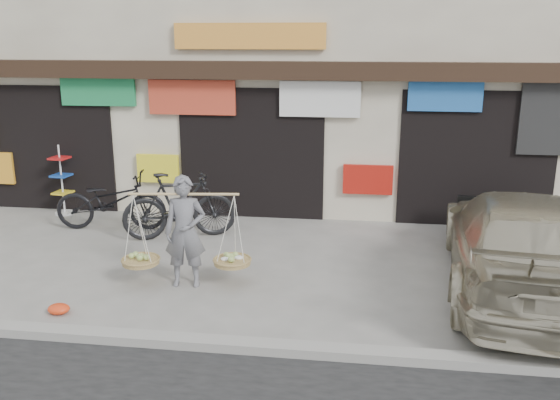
# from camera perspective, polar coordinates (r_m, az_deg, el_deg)

# --- Properties ---
(ground) EXTENTS (70.00, 70.00, 0.00)m
(ground) POSITION_cam_1_polar(r_m,az_deg,el_deg) (9.40, -6.56, -7.77)
(ground) COLOR gray
(ground) RESTS_ON ground
(kerb) EXTENTS (70.00, 0.25, 0.12)m
(kerb) POSITION_cam_1_polar(r_m,az_deg,el_deg) (7.65, -10.33, -13.16)
(kerb) COLOR gray
(kerb) RESTS_ON ground
(shophouse_block) EXTENTS (14.00, 6.32, 7.00)m
(shophouse_block) POSITION_cam_1_polar(r_m,az_deg,el_deg) (14.94, -0.77, 14.53)
(shophouse_block) COLOR beige
(shophouse_block) RESTS_ON ground
(street_vendor) EXTENTS (1.95, 0.73, 1.72)m
(street_vendor) POSITION_cam_1_polar(r_m,az_deg,el_deg) (9.05, -9.10, -3.41)
(street_vendor) COLOR slate
(street_vendor) RESTS_ON ground
(bike_0) EXTENTS (2.24, 1.02, 1.14)m
(bike_0) POSITION_cam_1_polar(r_m,az_deg,el_deg) (12.10, -15.96, -0.10)
(bike_0) COLOR black
(bike_0) RESTS_ON ground
(bike_1) EXTENTS (2.20, 1.32, 1.28)m
(bike_1) POSITION_cam_1_polar(r_m,az_deg,el_deg) (11.24, -9.63, -0.52)
(bike_1) COLOR black
(bike_1) RESTS_ON ground
(suv) EXTENTS (2.71, 5.41, 1.51)m
(suv) POSITION_cam_1_polar(r_m,az_deg,el_deg) (9.50, 22.25, -3.77)
(suv) COLOR #BAB196
(suv) RESTS_ON ground
(display_rack) EXTENTS (0.41, 0.41, 1.50)m
(display_rack) POSITION_cam_1_polar(r_m,az_deg,el_deg) (13.45, -20.22, 1.24)
(display_rack) COLOR silver
(display_rack) RESTS_ON ground
(red_bag) EXTENTS (0.31, 0.25, 0.14)m
(red_bag) POSITION_cam_1_polar(r_m,az_deg,el_deg) (8.84, -20.52, -9.78)
(red_bag) COLOR red
(red_bag) RESTS_ON ground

